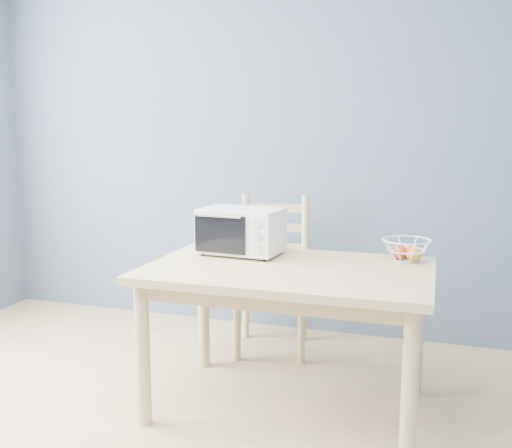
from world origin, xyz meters
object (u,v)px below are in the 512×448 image
(toaster_oven, at_px, (238,230))
(dining_chair, at_px, (273,274))
(dining_table, at_px, (288,286))
(fruit_basket, at_px, (407,250))

(toaster_oven, relative_size, dining_chair, 0.45)
(dining_table, xyz_separation_m, toaster_oven, (-0.34, 0.21, 0.23))
(dining_table, relative_size, dining_chair, 1.40)
(toaster_oven, relative_size, fruit_basket, 1.39)
(dining_table, height_order, fruit_basket, fruit_basket)
(toaster_oven, bearing_deg, fruit_basket, 11.50)
(dining_table, height_order, dining_chair, dining_chair)
(dining_table, bearing_deg, fruit_basket, 29.13)
(dining_table, distance_m, dining_chair, 0.87)
(toaster_oven, xyz_separation_m, fruit_basket, (0.89, 0.10, -0.07))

